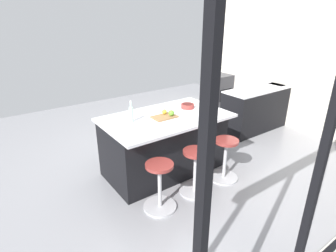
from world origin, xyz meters
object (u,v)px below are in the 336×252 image
Objects in this scene: apple_yellow at (164,112)px; water_bottle at (131,114)px; stool_by_window at (225,161)px; fruit_bowl at (188,106)px; kitchen_island at (164,143)px; oven_range at (218,91)px; apple_green at (171,113)px; cutting_board at (164,117)px; stool_near_camera at (160,188)px; stool_middle at (195,173)px.

water_bottle reaches higher than apple_yellow.
apple_yellow is (0.60, -0.75, 0.70)m from stool_by_window.
fruit_bowl reaches higher than stool_by_window.
fruit_bowl is at bearing -172.82° from kitchen_island.
fruit_bowl is at bearing -179.65° from water_bottle.
apple_green is (3.02, 1.99, 0.57)m from oven_range.
cutting_board is at bearing 14.05° from fruit_bowl.
cutting_board is (-0.55, -0.68, 0.65)m from stool_near_camera.
stool_middle is at bearing 180.00° from stool_near_camera.
oven_range is 2.84× the size of water_bottle.
fruit_bowl is at bearing -83.74° from stool_by_window.
oven_range is 4.03m from stool_middle.
cutting_board is at bearing 164.48° from water_bottle.
apple_green reaches higher than apple_yellow.
stool_near_camera is at bearing 44.40° from apple_green.
water_bottle is 1.47× the size of fruit_bowl.
fruit_bowl is (-1.11, -0.82, 0.68)m from stool_near_camera.
water_bottle is (0.53, -0.81, 0.76)m from stool_middle.
apple_yellow reaches higher than stool_near_camera.
stool_near_camera is 1.14m from apple_green.
stool_middle is at bearing 90.00° from kitchen_island.
stool_near_camera is at bearing 50.92° from cutting_board.
fruit_bowl is at bearing -172.90° from apple_yellow.
kitchen_island is 0.49m from cutting_board.
stool_middle is at bearing 58.00° from fruit_bowl.
water_bottle reaches higher than stool_middle.
stool_by_window is 1.09m from apple_green.
oven_range is 3.63m from apple_yellow.
apple_yellow reaches higher than oven_range.
fruit_bowl is (-0.51, -0.06, 0.51)m from kitchen_island.
stool_middle and stool_near_camera have the same top height.
stool_near_camera is at bearing 0.00° from stool_middle.
fruit_bowl is at bearing 35.18° from oven_range.
apple_green is (-0.05, 0.12, 0.53)m from kitchen_island.
stool_near_camera is 1.11m from water_bottle.
kitchen_island is 2.86× the size of stool_by_window.
cutting_board is at bearing 56.45° from kitchen_island.
kitchen_island is at bearing -90.00° from stool_middle.
oven_range is 2.47× the size of cutting_board.
water_bottle is at bearing 0.35° from fruit_bowl.
water_bottle is at bearing -35.59° from stool_by_window.
apple_yellow is at bearing -160.92° from kitchen_island.
apple_green is at bearing 21.70° from fruit_bowl.
apple_yellow is 0.84× the size of apple_green.
apple_yellow reaches higher than kitchen_island.
kitchen_island is 8.94× the size of fruit_bowl.
stool_near_camera is (0.60, 0.75, -0.17)m from kitchen_island.
apple_yellow is (-0.60, -0.75, 0.70)m from stool_near_camera.
water_bottle reaches higher than stool_near_camera.
water_bottle is at bearing -17.19° from apple_green.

